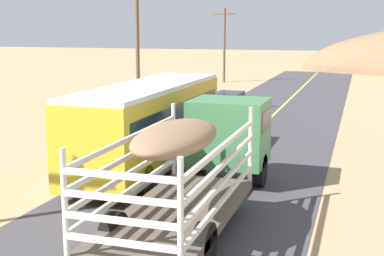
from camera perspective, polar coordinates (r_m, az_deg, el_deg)
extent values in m
cube|color=#3F7F4C|center=(18.01, 4.00, -0.40)|extent=(2.50, 2.20, 2.20)
cube|color=#192333|center=(17.93, 4.02, 1.01)|extent=(2.53, 1.54, 0.70)
cube|color=brown|center=(13.30, -1.68, -9.37)|extent=(2.50, 6.40, 0.24)
cylinder|color=silver|center=(16.20, -1.99, -1.21)|extent=(0.12, 0.12, 2.20)
cylinder|color=silver|center=(15.57, 6.28, -1.75)|extent=(0.12, 0.12, 2.20)
cylinder|color=silver|center=(10.70, -13.50, -7.83)|extent=(0.12, 0.12, 2.20)
cylinder|color=silver|center=(9.73, -1.24, -9.42)|extent=(0.12, 0.12, 2.20)
cube|color=silver|center=(13.55, -6.56, -6.55)|extent=(0.08, 6.30, 0.12)
cube|color=silver|center=(12.79, 3.47, -7.57)|extent=(0.08, 6.30, 0.12)
cube|color=silver|center=(10.38, -7.63, -12.11)|extent=(2.40, 0.08, 0.12)
cube|color=silver|center=(13.43, -6.60, -4.76)|extent=(0.08, 6.30, 0.12)
cube|color=silver|center=(12.66, 3.49, -5.68)|extent=(0.08, 6.30, 0.12)
cube|color=silver|center=(10.22, -7.69, -9.83)|extent=(2.40, 0.08, 0.12)
cube|color=silver|center=(13.32, -6.64, -2.94)|extent=(0.08, 6.30, 0.12)
cube|color=silver|center=(12.54, 3.52, -3.75)|extent=(0.08, 6.30, 0.12)
cube|color=silver|center=(10.07, -7.75, -7.49)|extent=(2.40, 0.08, 0.12)
cube|color=silver|center=(13.22, -6.68, -1.08)|extent=(0.08, 6.30, 0.12)
cube|color=silver|center=(12.44, 3.54, -1.78)|extent=(0.08, 6.30, 0.12)
cube|color=silver|center=(9.94, -7.82, -5.08)|extent=(2.40, 0.08, 0.12)
ellipsoid|color=#8C6B4C|center=(12.76, -1.73, -1.03)|extent=(1.75, 3.84, 0.70)
cylinder|color=black|center=(18.57, 0.68, -3.99)|extent=(0.32, 1.10, 1.10)
cylinder|color=black|center=(18.08, 7.32, -4.49)|extent=(0.32, 1.10, 1.10)
cylinder|color=black|center=(12.65, -8.40, -11.30)|extent=(0.32, 1.10, 1.10)
cylinder|color=black|center=(11.91, 1.30, -12.62)|extent=(0.32, 1.10, 1.10)
cube|color=gold|center=(20.03, -4.49, 0.44)|extent=(2.50, 10.00, 2.70)
cube|color=white|center=(19.83, -4.55, 4.51)|extent=(2.45, 9.80, 0.16)
cube|color=#192333|center=(19.96, -4.51, 1.77)|extent=(2.54, 9.20, 0.80)
cube|color=silver|center=(20.27, -4.44, -2.76)|extent=(2.53, 9.80, 0.36)
cylinder|color=black|center=(23.63, -3.95, -0.94)|extent=(0.30, 1.00, 1.00)
cylinder|color=black|center=(22.92, 1.17, -1.28)|extent=(0.30, 1.00, 1.00)
cylinder|color=black|center=(17.92, -11.65, -4.93)|extent=(0.30, 1.00, 1.00)
cylinder|color=black|center=(16.98, -5.13, -5.63)|extent=(0.30, 1.00, 1.00)
cube|color=black|center=(31.80, 3.89, 2.11)|extent=(1.80, 4.40, 0.70)
cube|color=#192333|center=(31.80, 3.95, 3.30)|extent=(1.53, 2.20, 0.60)
cylinder|color=black|center=(33.28, 3.11, 2.19)|extent=(0.22, 0.66, 0.66)
cylinder|color=black|center=(32.92, 5.78, 2.06)|extent=(0.22, 0.66, 0.66)
cylinder|color=black|center=(30.76, 1.87, 1.49)|extent=(0.22, 0.66, 0.66)
cylinder|color=black|center=(30.38, 4.74, 1.34)|extent=(0.22, 0.66, 0.66)
cylinder|color=brown|center=(32.25, -5.88, 9.02)|extent=(0.24, 0.24, 8.71)
cylinder|color=brown|center=(52.23, 3.48, 8.84)|extent=(0.24, 0.24, 7.15)
cube|color=brown|center=(52.21, 3.52, 12.10)|extent=(2.20, 0.14, 0.14)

